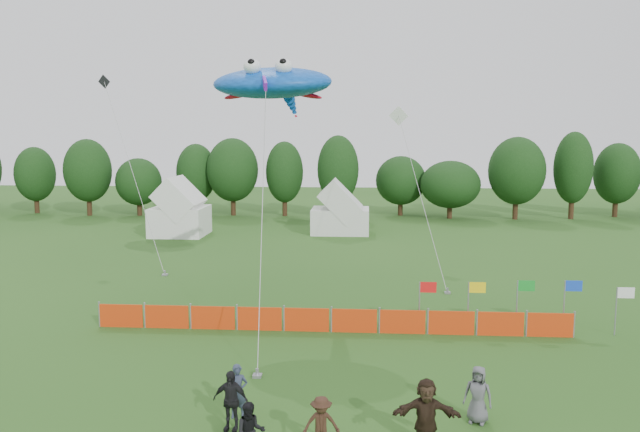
# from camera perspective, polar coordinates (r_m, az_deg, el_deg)

# --- Properties ---
(ground) EXTENTS (160.00, 160.00, 0.00)m
(ground) POSITION_cam_1_polar(r_m,az_deg,el_deg) (18.97, -1.38, -18.24)
(ground) COLOR #234C16
(ground) RESTS_ON ground
(treeline) EXTENTS (104.57, 8.78, 8.36)m
(treeline) POSITION_cam_1_polar(r_m,az_deg,el_deg) (62.07, 4.09, 3.73)
(treeline) COLOR #382314
(treeline) RESTS_ON ground
(tent_left) EXTENTS (4.34, 4.34, 3.83)m
(tent_left) POSITION_cam_1_polar(r_m,az_deg,el_deg) (52.21, -12.70, 0.38)
(tent_left) COLOR white
(tent_left) RESTS_ON ground
(tent_right) EXTENTS (4.84, 3.87, 3.41)m
(tent_right) POSITION_cam_1_polar(r_m,az_deg,el_deg) (52.05, 1.88, 0.30)
(tent_right) COLOR silver
(tent_right) RESTS_ON ground
(barrier_fence) EXTENTS (19.90, 0.06, 1.00)m
(barrier_fence) POSITION_cam_1_polar(r_m,az_deg,el_deg) (26.44, 0.94, -9.51)
(barrier_fence) COLOR red
(barrier_fence) RESTS_ON ground
(flag_row) EXTENTS (8.73, 0.39, 2.25)m
(flag_row) POSITION_cam_1_polar(r_m,az_deg,el_deg) (27.39, 17.84, -7.21)
(flag_row) COLOR gray
(flag_row) RESTS_ON ground
(spectator_a) EXTENTS (0.62, 0.45, 1.60)m
(spectator_a) POSITION_cam_1_polar(r_m,az_deg,el_deg) (19.00, -7.53, -15.60)
(spectator_a) COLOR #2A3246
(spectator_a) RESTS_ON ground
(spectator_c) EXTENTS (1.07, 0.73, 1.53)m
(spectator_c) POSITION_cam_1_polar(r_m,az_deg,el_deg) (17.01, 0.11, -18.56)
(spectator_c) COLOR #331E14
(spectator_c) RESTS_ON ground
(spectator_d) EXTENTS (1.05, 0.54, 1.73)m
(spectator_d) POSITION_cam_1_polar(r_m,az_deg,el_deg) (18.30, -8.18, -16.35)
(spectator_d) COLOR black
(spectator_d) RESTS_ON ground
(spectator_e) EXTENTS (0.95, 0.79, 1.67)m
(spectator_e) POSITION_cam_1_polar(r_m,az_deg,el_deg) (19.10, 14.25, -15.55)
(spectator_e) COLOR #525257
(spectator_e) RESTS_ON ground
(spectator_f) EXTENTS (1.78, 0.58, 1.92)m
(spectator_f) POSITION_cam_1_polar(r_m,az_deg,el_deg) (17.34, 9.68, -17.43)
(spectator_f) COLOR black
(spectator_f) RESTS_ON ground
(stingray_kite) EXTENTS (6.09, 15.63, 11.51)m
(stingray_kite) POSITION_cam_1_polar(r_m,az_deg,el_deg) (29.14, -4.21, 11.92)
(stingray_kite) COLOR blue
(stingray_kite) RESTS_ON ground
(small_kite_white) EXTENTS (2.92, 11.25, 10.14)m
(small_kite_white) POSITION_cam_1_polar(r_m,az_deg,el_deg) (40.14, 8.16, 5.59)
(small_kite_white) COLOR white
(small_kite_white) RESTS_ON ground
(small_kite_dark) EXTENTS (6.92, 7.73, 12.30)m
(small_kite_dark) POSITION_cam_1_polar(r_m,az_deg,el_deg) (42.54, -17.38, 5.86)
(small_kite_dark) COLOR black
(small_kite_dark) RESTS_ON ground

